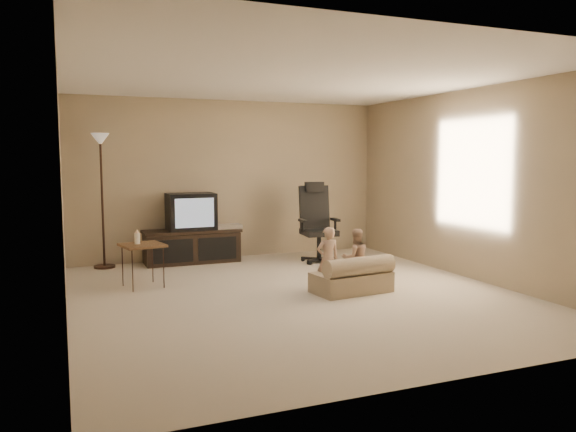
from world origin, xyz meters
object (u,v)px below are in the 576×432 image
side_table (142,245)px  toddler_left (328,259)px  office_chair (317,233)px  toddler_right (356,258)px  floor_lamp (101,170)px  child_sofa (353,278)px  tv_stand (192,234)px

side_table → toddler_left: bearing=-26.8°
office_chair → toddler_right: size_ratio=1.68×
floor_lamp → toddler_left: bearing=-46.1°
floor_lamp → child_sofa: bearing=-45.7°
toddler_left → toddler_right: 0.41m
floor_lamp → child_sofa: floor_lamp is taller
side_table → child_sofa: bearing=-28.5°
floor_lamp → toddler_right: 3.87m
toddler_left → toddler_right: bearing=-169.6°
floor_lamp → office_chair: bearing=-13.0°
office_chair → floor_lamp: size_ratio=0.63×
office_chair → child_sofa: office_chair is taller
tv_stand → office_chair: office_chair is taller
office_chair → toddler_right: bearing=-93.5°
tv_stand → toddler_right: tv_stand is taller
side_table → floor_lamp: bearing=103.7°
toddler_left → child_sofa: bearing=142.4°
tv_stand → side_table: tv_stand is taller
office_chair → floor_lamp: floor_lamp is taller
side_table → child_sofa: 2.62m
child_sofa → toddler_right: 0.36m
floor_lamp → toddler_left: size_ratio=2.51×
tv_stand → toddler_right: size_ratio=2.04×
toddler_left → office_chair: bearing=-107.7°
child_sofa → toddler_right: bearing=50.2°
side_table → floor_lamp: 1.75m
tv_stand → child_sofa: bearing=-63.2°
office_chair → floor_lamp: 3.32m
tv_stand → toddler_right: (1.52, -2.39, -0.08)m
child_sofa → floor_lamp: bearing=127.5°
tv_stand → toddler_left: size_ratio=1.92×
tv_stand → side_table: (-0.93, -1.40, 0.08)m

